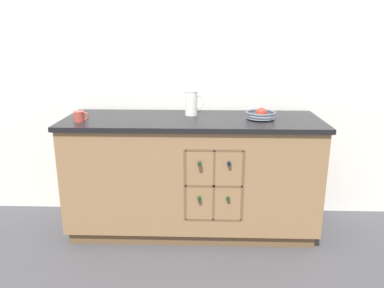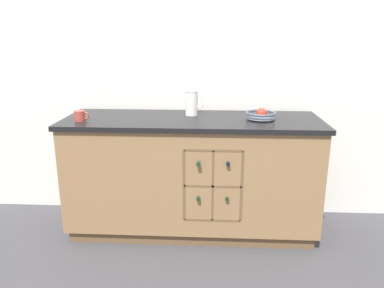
% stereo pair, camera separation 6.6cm
% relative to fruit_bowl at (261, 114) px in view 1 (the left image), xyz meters
% --- Properties ---
extents(ground_plane, '(14.00, 14.00, 0.00)m').
position_rel_fruit_bowl_xyz_m(ground_plane, '(-0.51, 0.01, -0.95)').
color(ground_plane, '#424247').
extents(back_wall, '(4.40, 0.06, 2.55)m').
position_rel_fruit_bowl_xyz_m(back_wall, '(-0.51, 0.39, 0.33)').
color(back_wall, white).
rests_on(back_wall, ground_plane).
extents(kitchen_island, '(1.92, 0.67, 0.91)m').
position_rel_fruit_bowl_xyz_m(kitchen_island, '(-0.51, 0.01, -0.49)').
color(kitchen_island, brown).
rests_on(kitchen_island, ground_plane).
extents(fruit_bowl, '(0.22, 0.22, 0.09)m').
position_rel_fruit_bowl_xyz_m(fruit_bowl, '(0.00, 0.00, 0.00)').
color(fruit_bowl, '#4C5666').
rests_on(fruit_bowl, kitchen_island).
extents(white_pitcher, '(0.15, 0.10, 0.19)m').
position_rel_fruit_bowl_xyz_m(white_pitcher, '(-0.51, 0.13, 0.06)').
color(white_pitcher, white).
rests_on(white_pitcher, kitchen_island).
extents(ceramic_mug, '(0.11, 0.07, 0.08)m').
position_rel_fruit_bowl_xyz_m(ceramic_mug, '(-1.31, -0.12, -0.00)').
color(ceramic_mug, '#B7473D').
rests_on(ceramic_mug, kitchen_island).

